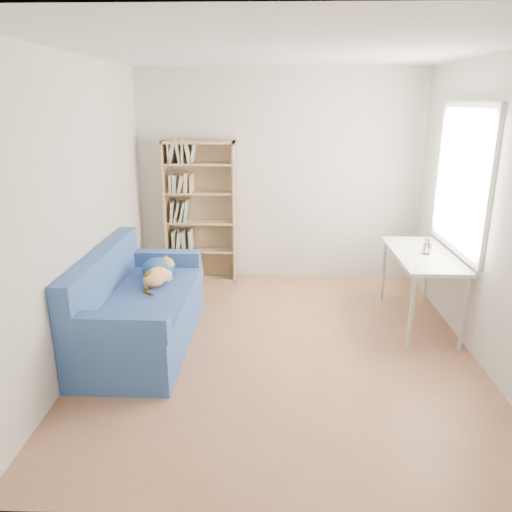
{
  "coord_description": "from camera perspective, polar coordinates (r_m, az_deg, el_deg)",
  "views": [
    {
      "loc": [
        -0.1,
        -4.21,
        2.22
      ],
      "look_at": [
        -0.23,
        0.16,
        0.85
      ],
      "focal_mm": 35.0,
      "sensor_mm": 36.0,
      "label": 1
    }
  ],
  "objects": [
    {
      "name": "ground",
      "position": [
        4.77,
        2.78,
        -10.4
      ],
      "size": [
        4.0,
        4.0,
        0.0
      ],
      "primitive_type": "plane",
      "color": "#926042",
      "rests_on": "ground"
    },
    {
      "name": "room_shell",
      "position": [
        4.29,
        4.43,
        9.51
      ],
      "size": [
        3.54,
        4.04,
        2.62
      ],
      "color": "silver",
      "rests_on": "ground"
    },
    {
      "name": "sofa",
      "position": [
        4.84,
        -13.28,
        -5.94
      ],
      "size": [
        0.9,
        1.85,
        0.91
      ],
      "rotation": [
        0.0,
        0.0,
        -0.01
      ],
      "color": "navy",
      "rests_on": "ground"
    },
    {
      "name": "bookshelf",
      "position": [
        6.29,
        -6.34,
        4.33
      ],
      "size": [
        0.88,
        0.27,
        1.76
      ],
      "color": "tan",
      "rests_on": "ground"
    },
    {
      "name": "desk",
      "position": [
        5.31,
        18.51,
        -0.41
      ],
      "size": [
        0.58,
        1.27,
        0.75
      ],
      "color": "silver",
      "rests_on": "ground"
    },
    {
      "name": "pen_cup",
      "position": [
        5.26,
        18.95,
        0.89
      ],
      "size": [
        0.09,
        0.09,
        0.17
      ],
      "color": "white",
      "rests_on": "desk"
    }
  ]
}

